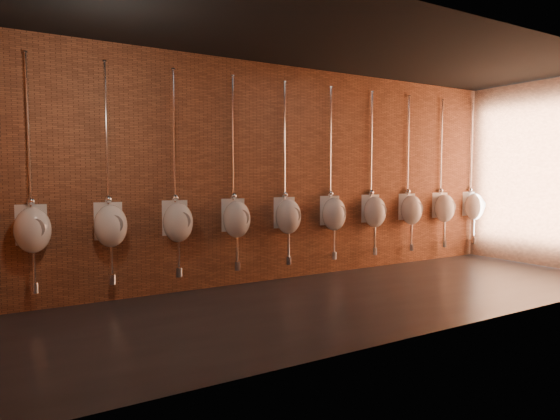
{
  "coord_description": "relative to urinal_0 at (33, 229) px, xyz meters",
  "views": [
    {
      "loc": [
        -4.12,
        -4.87,
        1.59
      ],
      "look_at": [
        -0.56,
        0.9,
        1.1
      ],
      "focal_mm": 32.0,
      "sensor_mm": 36.0,
      "label": 1
    }
  ],
  "objects": [
    {
      "name": "urinal_2",
      "position": [
        1.71,
        0.0,
        0.0
      ],
      "size": [
        0.46,
        0.42,
        2.72
      ],
      "color": "white",
      "rests_on": "ground"
    },
    {
      "name": "urinal_4",
      "position": [
        3.43,
        0.0,
        0.0
      ],
      "size": [
        0.46,
        0.42,
        2.72
      ],
      "color": "white",
      "rests_on": "ground"
    },
    {
      "name": "urinal_9",
      "position": [
        7.71,
        0.0,
        0.0
      ],
      "size": [
        0.46,
        0.42,
        2.72
      ],
      "color": "white",
      "rests_on": "ground"
    },
    {
      "name": "urinal_8",
      "position": [
        6.85,
        0.0,
        0.0
      ],
      "size": [
        0.46,
        0.42,
        2.72
      ],
      "color": "white",
      "rests_on": "ground"
    },
    {
      "name": "urinal_1",
      "position": [
        0.86,
        0.0,
        0.0
      ],
      "size": [
        0.46,
        0.42,
        2.72
      ],
      "color": "white",
      "rests_on": "ground"
    },
    {
      "name": "ground",
      "position": [
        3.56,
        -1.36,
        -0.97
      ],
      "size": [
        8.5,
        8.5,
        0.0
      ],
      "primitive_type": "plane",
      "color": "black",
      "rests_on": "ground"
    },
    {
      "name": "urinal_7",
      "position": [
        6.0,
        0.0,
        0.0
      ],
      "size": [
        0.46,
        0.42,
        2.72
      ],
      "color": "white",
      "rests_on": "ground"
    },
    {
      "name": "urinal_5",
      "position": [
        4.28,
        0.0,
        0.0
      ],
      "size": [
        0.46,
        0.42,
        2.72
      ],
      "color": "white",
      "rests_on": "ground"
    },
    {
      "name": "room_shell",
      "position": [
        3.56,
        -1.36,
        1.04
      ],
      "size": [
        8.54,
        3.04,
        3.22
      ],
      "color": "black",
      "rests_on": "ground"
    },
    {
      "name": "urinal_6",
      "position": [
        5.14,
        0.0,
        0.0
      ],
      "size": [
        0.46,
        0.42,
        2.72
      ],
      "color": "white",
      "rests_on": "ground"
    },
    {
      "name": "urinal_3",
      "position": [
        2.57,
        0.0,
        0.0
      ],
      "size": [
        0.46,
        0.42,
        2.72
      ],
      "color": "white",
      "rests_on": "ground"
    },
    {
      "name": "urinal_0",
      "position": [
        0.0,
        0.0,
        0.0
      ],
      "size": [
        0.46,
        0.42,
        2.72
      ],
      "color": "white",
      "rests_on": "ground"
    }
  ]
}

